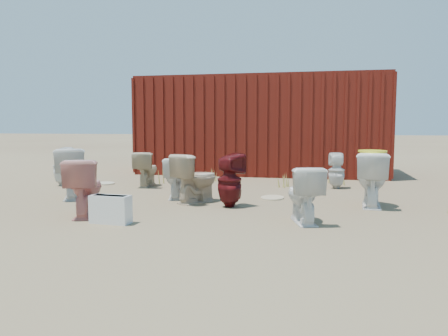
% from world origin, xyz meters
% --- Properties ---
extents(ground, '(100.00, 100.00, 0.00)m').
position_xyz_m(ground, '(0.00, 0.00, 0.00)').
color(ground, brown).
rests_on(ground, ground).
extents(shipping_container, '(6.00, 2.40, 2.40)m').
position_xyz_m(shipping_container, '(0.00, 5.20, 1.20)').
color(shipping_container, '#48150C').
rests_on(shipping_container, ground).
extents(toilet_front_a, '(0.79, 0.95, 0.84)m').
position_xyz_m(toilet_front_a, '(-2.56, 0.49, 0.42)').
color(toilet_front_a, silver).
rests_on(toilet_front_a, ground).
extents(toilet_front_pink, '(0.65, 0.86, 0.77)m').
position_xyz_m(toilet_front_pink, '(-1.61, -0.76, 0.39)').
color(toilet_front_pink, tan).
rests_on(toilet_front_pink, ground).
extents(toilet_front_c, '(0.55, 0.75, 0.68)m').
position_xyz_m(toilet_front_c, '(-0.90, 0.88, 0.34)').
color(toilet_front_c, white).
rests_on(toilet_front_c, ground).
extents(toilet_front_maroon, '(0.50, 0.50, 0.80)m').
position_xyz_m(toilet_front_maroon, '(0.16, 0.28, 0.40)').
color(toilet_front_maroon, '#500D0F').
rests_on(toilet_front_maroon, ground).
extents(toilet_front_e, '(0.58, 0.78, 0.71)m').
position_xyz_m(toilet_front_e, '(1.26, -0.53, 0.36)').
color(toilet_front_e, white).
rests_on(toilet_front_e, ground).
extents(toilet_back_a, '(0.43, 0.43, 0.77)m').
position_xyz_m(toilet_back_a, '(-3.60, 1.84, 0.39)').
color(toilet_back_a, silver).
rests_on(toilet_back_a, ground).
extents(toilet_back_beige_left, '(0.44, 0.71, 0.69)m').
position_xyz_m(toilet_back_beige_left, '(-1.89, 2.07, 0.35)').
color(toilet_back_beige_left, '#C0B08C').
rests_on(toilet_back_beige_left, ground).
extents(toilet_back_beige_right, '(0.75, 0.87, 0.77)m').
position_xyz_m(toilet_back_beige_right, '(-0.44, 0.55, 0.38)').
color(toilet_back_beige_right, '#CBB494').
rests_on(toilet_back_beige_right, ground).
extents(toilet_back_yellowlid, '(0.52, 0.83, 0.82)m').
position_xyz_m(toilet_back_yellowlid, '(2.21, 0.78, 0.41)').
color(toilet_back_yellowlid, white).
rests_on(toilet_back_yellowlid, ground).
extents(toilet_back_e, '(0.33, 0.34, 0.69)m').
position_xyz_m(toilet_back_e, '(1.78, 2.59, 0.34)').
color(toilet_back_e, silver).
rests_on(toilet_back_e, ground).
extents(yellow_lid, '(0.41, 0.52, 0.02)m').
position_xyz_m(yellow_lid, '(2.21, 0.78, 0.83)').
color(yellow_lid, yellow).
rests_on(yellow_lid, toilet_back_yellowlid).
extents(loose_tank, '(0.51, 0.23, 0.35)m').
position_xyz_m(loose_tank, '(-1.07, -1.09, 0.17)').
color(loose_tank, silver).
rests_on(loose_tank, ground).
extents(loose_lid_near, '(0.42, 0.52, 0.02)m').
position_xyz_m(loose_lid_near, '(0.70, 1.17, 0.01)').
color(loose_lid_near, '#C4B58E').
rests_on(loose_lid_near, ground).
extents(loose_lid_far, '(0.57, 0.59, 0.02)m').
position_xyz_m(loose_lid_far, '(-2.88, 2.25, 0.01)').
color(loose_lid_far, tan).
rests_on(loose_lid_far, ground).
extents(weed_clump_a, '(0.36, 0.36, 0.31)m').
position_xyz_m(weed_clump_a, '(-1.85, 2.62, 0.15)').
color(weed_clump_a, '#9A933D').
rests_on(weed_clump_a, ground).
extents(weed_clump_b, '(0.32, 0.32, 0.25)m').
position_xyz_m(weed_clump_b, '(0.75, 2.55, 0.13)').
color(weed_clump_b, '#9A933D').
rests_on(weed_clump_b, ground).
extents(weed_clump_c, '(0.36, 0.36, 0.29)m').
position_xyz_m(weed_clump_c, '(1.81, 3.04, 0.15)').
color(weed_clump_c, '#9A933D').
rests_on(weed_clump_c, ground).
extents(weed_clump_d, '(0.30, 0.30, 0.27)m').
position_xyz_m(weed_clump_d, '(-0.85, 3.09, 0.13)').
color(weed_clump_d, '#9A933D').
rests_on(weed_clump_d, ground).
extents(weed_clump_e, '(0.34, 0.34, 0.34)m').
position_xyz_m(weed_clump_e, '(1.63, 3.50, 0.17)').
color(weed_clump_e, '#9A933D').
rests_on(weed_clump_e, ground).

